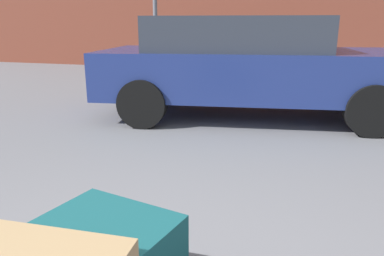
# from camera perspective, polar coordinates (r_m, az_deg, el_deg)

# --- Properties ---
(suitcase_teal_front_left) EXTENTS (0.58, 0.47, 0.26)m
(suitcase_teal_front_left) POSITION_cam_1_polar(r_m,az_deg,el_deg) (1.59, -12.49, -17.59)
(suitcase_teal_front_left) COLOR #144C51
(suitcase_teal_front_left) RESTS_ON luggage_cart
(parked_car) EXTENTS (4.52, 2.41, 1.42)m
(parked_car) POSITION_cam_1_polar(r_m,az_deg,el_deg) (5.49, 8.64, 9.63)
(parked_car) COLOR navy
(parked_car) RESTS_ON ground_plane
(no_parking_sign) EXTENTS (0.50, 0.11, 2.23)m
(no_parking_sign) POSITION_cam_1_polar(r_m,az_deg,el_deg) (6.37, -5.63, 16.20)
(no_parking_sign) COLOR slate
(no_parking_sign) RESTS_ON ground_plane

